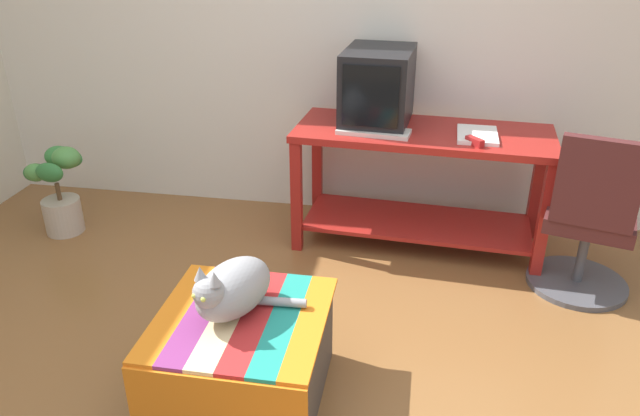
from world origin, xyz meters
TOP-DOWN VIEW (x-y plane):
  - back_wall at (0.00, 2.05)m, footprint 8.00×0.10m
  - desk at (0.50, 1.60)m, footprint 1.47×0.67m
  - tv_monitor at (0.22, 1.69)m, footprint 0.40×0.54m
  - keyboard at (0.23, 1.49)m, footprint 0.41×0.19m
  - book at (0.79, 1.54)m, footprint 0.22×0.30m
  - ottoman_with_blanket at (-0.16, 0.16)m, footprint 0.66×0.68m
  - cat at (-0.19, 0.18)m, footprint 0.45×0.43m
  - potted_plant at (-1.68, 1.37)m, footprint 0.41×0.36m
  - office_chair at (1.36, 1.21)m, footprint 0.52×0.52m
  - stapler at (0.76, 1.40)m, footprint 0.10×0.11m

SIDE VIEW (x-z plane):
  - ottoman_with_blanket at x=-0.16m, z-range 0.00..0.39m
  - potted_plant at x=-1.68m, z-range 0.01..0.58m
  - office_chair at x=1.36m, z-range -0.06..0.83m
  - desk at x=0.50m, z-range 0.13..0.84m
  - cat at x=-0.19m, z-range 0.37..0.64m
  - book at x=0.79m, z-range 0.72..0.74m
  - keyboard at x=0.23m, z-range 0.72..0.74m
  - stapler at x=0.76m, z-range 0.72..0.76m
  - tv_monitor at x=0.22m, z-range 0.71..1.13m
  - back_wall at x=0.00m, z-range 0.00..2.60m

